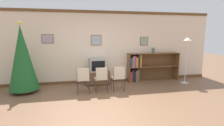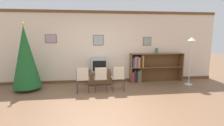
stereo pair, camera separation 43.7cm
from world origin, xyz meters
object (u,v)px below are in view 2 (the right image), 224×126
at_px(folding_chair_left, 83,78).
at_px(bookshelf, 147,68).
at_px(tv_console, 99,77).
at_px(folding_chair_right, 118,77).
at_px(television, 99,65).
at_px(christmas_tree, 25,57).
at_px(standing_lamp, 191,49).
at_px(vase, 156,51).
at_px(folding_chair_center, 101,78).

height_order(folding_chair_left, bookshelf, bookshelf).
height_order(tv_console, folding_chair_left, folding_chair_left).
relative_size(folding_chair_right, bookshelf, 0.40).
distance_m(tv_console, television, 0.48).
bearing_deg(christmas_tree, folding_chair_right, -10.14).
relative_size(folding_chair_left, standing_lamp, 0.47).
distance_m(christmas_tree, folding_chair_right, 3.07).
distance_m(folding_chair_right, bookshelf, 1.69).
bearing_deg(tv_console, standing_lamp, -9.33).
height_order(tv_console, vase, vase).
xyz_separation_m(tv_console, folding_chair_left, (-0.56, -0.96, 0.22)).
bearing_deg(standing_lamp, tv_console, 170.67).
xyz_separation_m(tv_console, television, (-0.00, -0.00, 0.48)).
height_order(tv_console, television, television).
distance_m(folding_chair_left, folding_chair_right, 1.12).
bearing_deg(tv_console, vase, 2.39).
bearing_deg(christmas_tree, standing_lamp, -1.05).
bearing_deg(standing_lamp, bookshelf, 155.48).
relative_size(christmas_tree, folding_chair_left, 2.70).
distance_m(bookshelf, standing_lamp, 1.72).
bearing_deg(vase, tv_console, -177.61).
distance_m(television, folding_chair_left, 1.14).
bearing_deg(bookshelf, vase, -0.61).
distance_m(television, folding_chair_center, 0.99).
bearing_deg(christmas_tree, vase, 6.49).
xyz_separation_m(folding_chair_center, bookshelf, (1.88, 1.06, 0.07)).
relative_size(television, bookshelf, 0.28).
xyz_separation_m(christmas_tree, tv_console, (2.40, 0.43, -0.85)).
bearing_deg(tv_console, folding_chair_left, -120.29).
relative_size(christmas_tree, folding_chair_right, 2.70).
distance_m(folding_chair_right, vase, 2.10).
bearing_deg(folding_chair_right, television, 120.36).
height_order(television, folding_chair_center, television).
relative_size(christmas_tree, standing_lamp, 1.28).
height_order(bookshelf, standing_lamp, standing_lamp).
height_order(christmas_tree, standing_lamp, christmas_tree).
bearing_deg(standing_lamp, christmas_tree, 178.95).
height_order(folding_chair_center, vase, vase).
xyz_separation_m(christmas_tree, vase, (4.62, 0.53, 0.11)).
relative_size(television, folding_chair_center, 0.70).
xyz_separation_m(christmas_tree, bookshelf, (4.28, 0.53, -0.56)).
relative_size(folding_chair_left, bookshelf, 0.40).
xyz_separation_m(tv_console, standing_lamp, (3.26, -0.54, 1.08)).
relative_size(tv_console, standing_lamp, 0.50).
height_order(christmas_tree, bookshelf, christmas_tree).
height_order(tv_console, standing_lamp, standing_lamp).
distance_m(folding_chair_left, standing_lamp, 3.94).
xyz_separation_m(folding_chair_left, bookshelf, (2.44, 1.06, 0.07)).
xyz_separation_m(television, folding_chair_right, (0.56, -0.96, -0.25)).
bearing_deg(folding_chair_left, bookshelf, 23.48).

